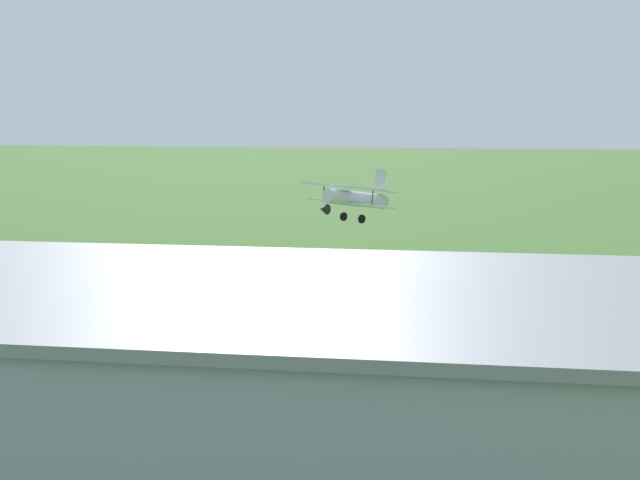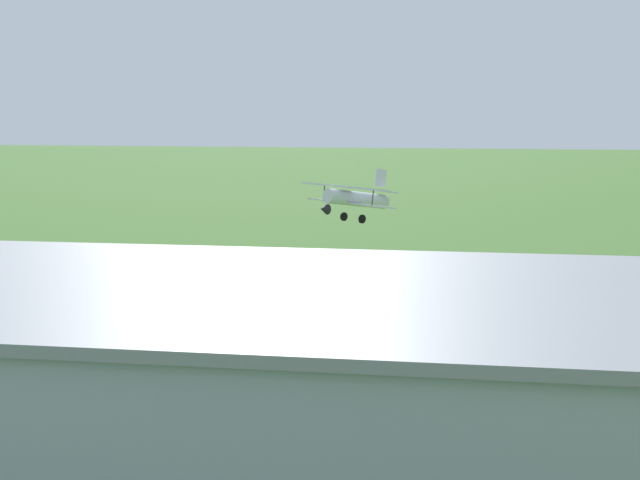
% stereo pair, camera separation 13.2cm
% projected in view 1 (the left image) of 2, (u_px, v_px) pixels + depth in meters
% --- Properties ---
extents(ground_plane, '(400.00, 400.00, 0.00)m').
position_uv_depth(ground_plane, '(237.00, 273.00, 60.31)').
color(ground_plane, '#3D6628').
extents(hangar, '(40.63, 16.33, 5.86)m').
position_uv_depth(hangar, '(153.00, 367.00, 28.51)').
color(hangar, '#99A3AD').
rests_on(hangar, ground_plane).
extents(biplane, '(7.41, 7.16, 3.82)m').
position_uv_depth(biplane, '(354.00, 198.00, 61.39)').
color(biplane, silver).
extents(truck_flatbed_blue, '(2.86, 6.37, 3.14)m').
position_uv_depth(truck_flatbed_blue, '(631.00, 306.00, 42.72)').
color(truck_flatbed_blue, '#2D4C8C').
rests_on(truck_flatbed_blue, ground_plane).
extents(person_watching_takeoff, '(0.52, 0.52, 1.65)m').
position_uv_depth(person_watching_takeoff, '(516.00, 316.00, 44.19)').
color(person_watching_takeoff, orange).
rests_on(person_watching_takeoff, ground_plane).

